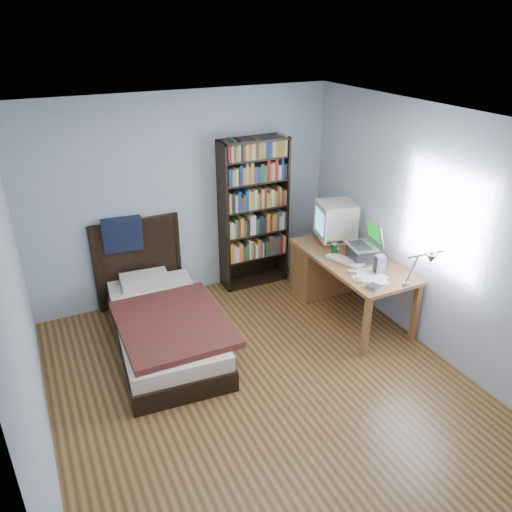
{
  "coord_description": "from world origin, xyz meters",
  "views": [
    {
      "loc": [
        -1.71,
        -3.4,
        3.23
      ],
      "look_at": [
        0.27,
        0.69,
        1.03
      ],
      "focal_mm": 35.0,
      "sensor_mm": 36.0,
      "label": 1
    }
  ],
  "objects_px": {
    "laptop": "(362,250)",
    "desk": "(329,267)",
    "bed": "(162,321)",
    "crt_monitor": "(334,220)",
    "bookshelf": "(254,214)",
    "speaker": "(380,264)",
    "keyboard": "(345,261)",
    "soda_can": "(334,250)",
    "desk_lamp": "(427,261)"
  },
  "relations": [
    {
      "from": "laptop",
      "to": "desk",
      "type": "bearing_deg",
      "value": 98.95
    },
    {
      "from": "laptop",
      "to": "bed",
      "type": "height_order",
      "value": "same"
    },
    {
      "from": "desk",
      "to": "laptop",
      "type": "distance_m",
      "value": 0.67
    },
    {
      "from": "crt_monitor",
      "to": "bookshelf",
      "type": "bearing_deg",
      "value": 135.44
    },
    {
      "from": "speaker",
      "to": "desk",
      "type": "bearing_deg",
      "value": 106.08
    },
    {
      "from": "laptop",
      "to": "bookshelf",
      "type": "relative_size",
      "value": 0.23
    },
    {
      "from": "desk",
      "to": "keyboard",
      "type": "distance_m",
      "value": 0.59
    },
    {
      "from": "desk",
      "to": "crt_monitor",
      "type": "relative_size",
      "value": 2.99
    },
    {
      "from": "crt_monitor",
      "to": "speaker",
      "type": "xyz_separation_m",
      "value": [
        -0.01,
        -0.9,
        -0.19
      ]
    },
    {
      "from": "keyboard",
      "to": "crt_monitor",
      "type": "bearing_deg",
      "value": 50.03
    },
    {
      "from": "crt_monitor",
      "to": "keyboard",
      "type": "xyz_separation_m",
      "value": [
        -0.2,
        -0.53,
        -0.27
      ]
    },
    {
      "from": "bookshelf",
      "to": "keyboard",
      "type": "bearing_deg",
      "value": -66.77
    },
    {
      "from": "desk",
      "to": "bookshelf",
      "type": "xyz_separation_m",
      "value": [
        -0.66,
        0.77,
        0.55
      ]
    },
    {
      "from": "keyboard",
      "to": "soda_can",
      "type": "xyz_separation_m",
      "value": [
        -0.01,
        0.21,
        0.05
      ]
    },
    {
      "from": "desk",
      "to": "keyboard",
      "type": "bearing_deg",
      "value": -104.49
    },
    {
      "from": "soda_can",
      "to": "bookshelf",
      "type": "bearing_deg",
      "value": 116.9
    },
    {
      "from": "bookshelf",
      "to": "desk_lamp",
      "type": "bearing_deg",
      "value": -73.81
    },
    {
      "from": "desk_lamp",
      "to": "soda_can",
      "type": "relative_size",
      "value": 4.23
    },
    {
      "from": "desk",
      "to": "soda_can",
      "type": "relative_size",
      "value": 11.99
    },
    {
      "from": "keyboard",
      "to": "soda_can",
      "type": "bearing_deg",
      "value": 72.31
    },
    {
      "from": "crt_monitor",
      "to": "desk_lamp",
      "type": "height_order",
      "value": "desk_lamp"
    },
    {
      "from": "laptop",
      "to": "soda_can",
      "type": "bearing_deg",
      "value": 131.56
    },
    {
      "from": "crt_monitor",
      "to": "bookshelf",
      "type": "distance_m",
      "value": 1.03
    },
    {
      "from": "laptop",
      "to": "speaker",
      "type": "relative_size",
      "value": 2.18
    },
    {
      "from": "crt_monitor",
      "to": "bed",
      "type": "distance_m",
      "value": 2.35
    },
    {
      "from": "desk_lamp",
      "to": "keyboard",
      "type": "bearing_deg",
      "value": 97.27
    },
    {
      "from": "crt_monitor",
      "to": "bed",
      "type": "height_order",
      "value": "crt_monitor"
    },
    {
      "from": "desk",
      "to": "laptop",
      "type": "bearing_deg",
      "value": -81.05
    },
    {
      "from": "desk",
      "to": "bookshelf",
      "type": "height_order",
      "value": "bookshelf"
    },
    {
      "from": "laptop",
      "to": "speaker",
      "type": "height_order",
      "value": "laptop"
    },
    {
      "from": "desk",
      "to": "keyboard",
      "type": "height_order",
      "value": "keyboard"
    },
    {
      "from": "desk_lamp",
      "to": "keyboard",
      "type": "distance_m",
      "value": 1.16
    },
    {
      "from": "desk_lamp",
      "to": "soda_can",
      "type": "distance_m",
      "value": 1.34
    },
    {
      "from": "soda_can",
      "to": "bed",
      "type": "height_order",
      "value": "bed"
    },
    {
      "from": "laptop",
      "to": "desk_lamp",
      "type": "xyz_separation_m",
      "value": [
        -0.07,
        -1.03,
        0.34
      ]
    },
    {
      "from": "crt_monitor",
      "to": "desk_lamp",
      "type": "xyz_separation_m",
      "value": [
        -0.06,
        -1.59,
        0.17
      ]
    },
    {
      "from": "keyboard",
      "to": "bed",
      "type": "xyz_separation_m",
      "value": [
        -2.03,
        0.45,
        -0.49
      ]
    },
    {
      "from": "desk",
      "to": "bookshelf",
      "type": "distance_m",
      "value": 1.15
    },
    {
      "from": "bookshelf",
      "to": "laptop",
      "type": "bearing_deg",
      "value": -59.97
    },
    {
      "from": "desk",
      "to": "desk_lamp",
      "type": "relative_size",
      "value": 2.83
    },
    {
      "from": "soda_can",
      "to": "speaker",
      "type": "bearing_deg",
      "value": -71.99
    },
    {
      "from": "laptop",
      "to": "soda_can",
      "type": "height_order",
      "value": "laptop"
    },
    {
      "from": "desk_lamp",
      "to": "soda_can",
      "type": "bearing_deg",
      "value": 96.42
    },
    {
      "from": "soda_can",
      "to": "bookshelf",
      "type": "height_order",
      "value": "bookshelf"
    },
    {
      "from": "laptop",
      "to": "soda_can",
      "type": "distance_m",
      "value": 0.32
    },
    {
      "from": "soda_can",
      "to": "bed",
      "type": "distance_m",
      "value": 2.1
    },
    {
      "from": "crt_monitor",
      "to": "desk",
      "type": "bearing_deg",
      "value": -145.65
    },
    {
      "from": "desk",
      "to": "speaker",
      "type": "bearing_deg",
      "value": -86.13
    },
    {
      "from": "crt_monitor",
      "to": "bed",
      "type": "bearing_deg",
      "value": -177.86
    },
    {
      "from": "laptop",
      "to": "soda_can",
      "type": "xyz_separation_m",
      "value": [
        -0.21,
        0.24,
        -0.05
      ]
    }
  ]
}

